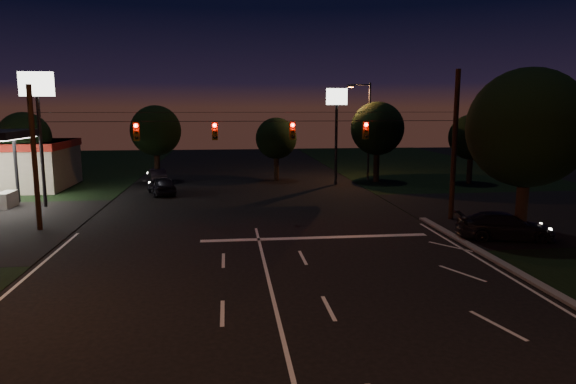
{
  "coord_description": "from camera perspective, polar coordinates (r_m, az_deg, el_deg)",
  "views": [
    {
      "loc": [
        -1.54,
        -14.34,
        6.77
      ],
      "look_at": [
        1.16,
        8.32,
        3.0
      ],
      "focal_mm": 32.0,
      "sensor_mm": 36.0,
      "label": 1
    }
  ],
  "objects": [
    {
      "name": "ground",
      "position": [
        15.93,
        -0.62,
        -15.76
      ],
      "size": [
        140.0,
        140.0,
        0.0
      ],
      "primitive_type": "plane",
      "color": "black",
      "rests_on": "ground"
    },
    {
      "name": "cross_street_right",
      "position": [
        37.82,
        28.1,
        -2.05
      ],
      "size": [
        20.0,
        16.0,
        0.02
      ],
      "primitive_type": "cube",
      "color": "black",
      "rests_on": "ground"
    },
    {
      "name": "stop_bar",
      "position": [
        27.09,
        3.09,
        -5.09
      ],
      "size": [
        12.0,
        0.5,
        0.01
      ],
      "primitive_type": "cube",
      "color": "silver",
      "rests_on": "ground"
    },
    {
      "name": "utility_pole_right",
      "position": [
        33.02,
        17.61,
        -2.9
      ],
      "size": [
        0.3,
        0.3,
        9.0
      ],
      "primitive_type": "cylinder",
      "color": "black",
      "rests_on": "ground"
    },
    {
      "name": "utility_pole_left",
      "position": [
        31.88,
        -25.82,
        -3.84
      ],
      "size": [
        0.28,
        0.28,
        8.0
      ],
      "primitive_type": "cylinder",
      "color": "black",
      "rests_on": "ground"
    },
    {
      "name": "signal_span",
      "position": [
        29.37,
        -3.8,
        6.89
      ],
      "size": [
        24.0,
        0.4,
        1.56
      ],
      "color": "black",
      "rests_on": "ground"
    },
    {
      "name": "pole_sign_left_near",
      "position": [
        38.42,
        -26.04,
        8.75
      ],
      "size": [
        2.2,
        0.3,
        9.1
      ],
      "color": "black",
      "rests_on": "ground"
    },
    {
      "name": "pole_sign_right",
      "position": [
        45.36,
        5.41,
        8.67
      ],
      "size": [
        1.8,
        0.3,
        8.4
      ],
      "color": "black",
      "rests_on": "ground"
    },
    {
      "name": "street_light_right_far",
      "position": [
        48.1,
        8.69,
        7.45
      ],
      "size": [
        2.2,
        0.35,
        9.0
      ],
      "color": "black",
      "rests_on": "ground"
    },
    {
      "name": "tree_right_near",
      "position": [
        28.79,
        24.94,
        6.34
      ],
      "size": [
        6.0,
        6.0,
        8.76
      ],
      "color": "black",
      "rests_on": "ground"
    },
    {
      "name": "tree_far_a",
      "position": [
        47.47,
        -27.17,
        5.31
      ],
      "size": [
        4.2,
        4.2,
        6.42
      ],
      "color": "black",
      "rests_on": "ground"
    },
    {
      "name": "tree_far_b",
      "position": [
        48.94,
        -14.44,
        6.56
      ],
      "size": [
        4.6,
        4.6,
        6.98
      ],
      "color": "black",
      "rests_on": "ground"
    },
    {
      "name": "tree_far_c",
      "position": [
        47.75,
        -1.31,
        5.93
      ],
      "size": [
        3.8,
        3.8,
        5.86
      ],
      "color": "black",
      "rests_on": "ground"
    },
    {
      "name": "tree_far_d",
      "position": [
        47.49,
        9.88,
        6.89
      ],
      "size": [
        4.8,
        4.8,
        7.3
      ],
      "color": "black",
      "rests_on": "ground"
    },
    {
      "name": "tree_far_e",
      "position": [
        48.58,
        19.67,
        5.7
      ],
      "size": [
        4.0,
        4.0,
        6.18
      ],
      "color": "black",
      "rests_on": "ground"
    },
    {
      "name": "car_oncoming_a",
      "position": [
        41.45,
        -13.87,
        0.7
      ],
      "size": [
        2.87,
        4.51,
        1.43
      ],
      "primitive_type": "imported",
      "rotation": [
        0.0,
        0.0,
        3.45
      ],
      "color": "black",
      "rests_on": "ground"
    },
    {
      "name": "car_oncoming_b",
      "position": [
        47.97,
        -14.36,
        1.75
      ],
      "size": [
        2.27,
        4.13,
        1.29
      ],
      "primitive_type": "imported",
      "rotation": [
        0.0,
        0.0,
        3.38
      ],
      "color": "black",
      "rests_on": "ground"
    },
    {
      "name": "car_cross",
      "position": [
        28.83,
        22.97,
        -3.52
      ],
      "size": [
        5.17,
        2.93,
        1.41
      ],
      "primitive_type": "imported",
      "rotation": [
        0.0,
        0.0,
        1.37
      ],
      "color": "black",
      "rests_on": "ground"
    }
  ]
}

